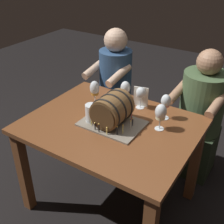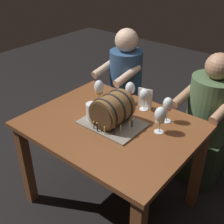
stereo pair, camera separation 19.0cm
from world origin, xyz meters
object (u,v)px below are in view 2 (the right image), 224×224
(menu_card, at_px, (145,98))
(wine_glass_rose, at_px, (168,105))
(person_seated_right, at_px, (207,125))
(dining_table, at_px, (111,138))
(wine_glass_red, at_px, (130,89))
(wine_glass_white, at_px, (160,116))
(wine_glass_amber, at_px, (99,89))
(person_seated_left, at_px, (125,96))
(wine_glass_empty, at_px, (145,95))
(barrel_cake, at_px, (112,111))
(beer_pint, at_px, (92,113))

(menu_card, bearing_deg, wine_glass_rose, -28.51)
(person_seated_right, bearing_deg, dining_table, -119.97)
(wine_glass_rose, relative_size, wine_glass_red, 1.04)
(wine_glass_white, bearing_deg, dining_table, -158.46)
(dining_table, height_order, wine_glass_amber, wine_glass_amber)
(wine_glass_white, bearing_deg, person_seated_left, 140.35)
(menu_card, distance_m, person_seated_right, 0.61)
(dining_table, bearing_deg, person_seated_left, 120.02)
(menu_card, bearing_deg, wine_glass_empty, -80.24)
(wine_glass_white, bearing_deg, barrel_cake, -157.00)
(beer_pint, height_order, menu_card, menu_card)
(wine_glass_rose, relative_size, wine_glass_empty, 1.10)
(menu_card, height_order, person_seated_left, person_seated_left)
(menu_card, bearing_deg, wine_glass_amber, -162.65)
(barrel_cake, bearing_deg, person_seated_left, 120.64)
(barrel_cake, bearing_deg, wine_glass_amber, 147.94)
(wine_glass_rose, height_order, person_seated_right, person_seated_right)
(dining_table, bearing_deg, beer_pint, -155.18)
(dining_table, relative_size, wine_glass_amber, 5.77)
(person_seated_left, distance_m, person_seated_right, 0.84)
(beer_pint, relative_size, person_seated_left, 0.12)
(wine_glass_empty, relative_size, person_seated_right, 0.15)
(barrel_cake, height_order, person_seated_left, person_seated_left)
(barrel_cake, xyz_separation_m, wine_glass_red, (-0.08, 0.32, 0.01))
(dining_table, xyz_separation_m, barrel_cake, (0.01, -0.00, 0.23))
(barrel_cake, bearing_deg, menu_card, 82.74)
(beer_pint, bearing_deg, wine_glass_empty, 62.89)
(barrel_cake, distance_m, wine_glass_empty, 0.32)
(person_seated_left, height_order, person_seated_right, person_seated_left)
(barrel_cake, bearing_deg, wine_glass_empty, 80.48)
(dining_table, bearing_deg, wine_glass_amber, 147.25)
(dining_table, xyz_separation_m, person_seated_right, (0.42, 0.73, -0.09))
(menu_card, bearing_deg, wine_glass_white, -52.26)
(wine_glass_amber, height_order, menu_card, wine_glass_amber)
(wine_glass_empty, distance_m, beer_pint, 0.42)
(dining_table, bearing_deg, barrel_cake, -16.59)
(beer_pint, distance_m, person_seated_left, 0.88)
(wine_glass_amber, relative_size, wine_glass_red, 1.12)
(wine_glass_white, bearing_deg, wine_glass_empty, 142.59)
(wine_glass_red, bearing_deg, wine_glass_white, -27.14)
(wine_glass_empty, bearing_deg, beer_pint, -117.11)
(wine_glass_amber, height_order, person_seated_right, person_seated_right)
(barrel_cake, relative_size, menu_card, 2.62)
(wine_glass_white, height_order, wine_glass_red, wine_glass_white)
(wine_glass_amber, xyz_separation_m, person_seated_left, (-0.17, 0.57, -0.35))
(wine_glass_white, relative_size, wine_glass_empty, 1.11)
(wine_glass_white, bearing_deg, person_seated_right, 79.72)
(wine_glass_red, relative_size, person_seated_left, 0.15)
(wine_glass_white, bearing_deg, beer_pint, -157.51)
(wine_glass_rose, xyz_separation_m, wine_glass_empty, (-0.21, 0.04, -0.01))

